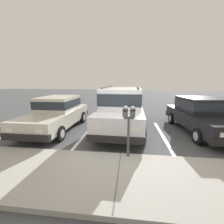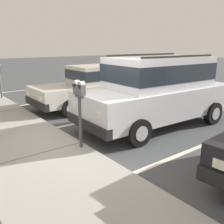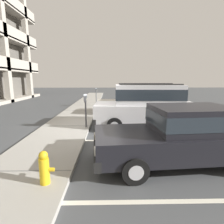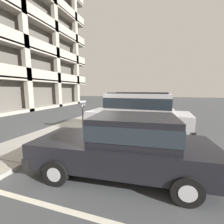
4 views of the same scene
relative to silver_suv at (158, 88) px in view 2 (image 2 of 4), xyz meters
The scene contains 6 objects.
ground_plane 2.67m from the silver_suv, 92.48° to the left, with size 80.00×80.00×0.10m.
sidewalk 3.85m from the silver_suv, 91.61° to the left, with size 40.00×2.20×0.12m.
parking_stall_lines 2.14m from the silver_suv, 33.17° to the left, with size 13.31×4.80×0.01m.
silver_suv is the anchor object (origin of this frame).
dark_hatchback 3.10m from the silver_suv, ahead, with size 1.86×4.49×1.54m.
parking_meter_near 2.78m from the silver_suv, 96.65° to the left, with size 0.35×0.12×1.47m.
Camera 2 is at (-4.71, 2.91, 2.31)m, focal length 40.00 mm.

